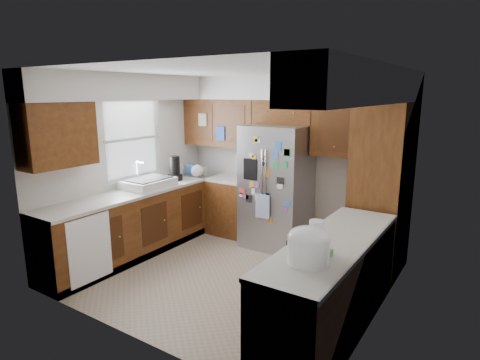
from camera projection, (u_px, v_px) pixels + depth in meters
name	position (u px, v px, depth m)	size (l,w,h in m)	color
floor	(230.00, 274.00, 5.08)	(3.60, 3.60, 0.00)	tan
room_shell	(239.00, 128.00, 5.05)	(3.64, 3.24, 2.52)	silver
left_counter_run	(153.00, 223.00, 5.74)	(1.36, 3.20, 0.92)	#45200D
right_counter_run	(332.00, 290.00, 3.80)	(0.63, 2.25, 0.92)	#45200D
pantry	(381.00, 189.00, 4.99)	(0.60, 0.90, 2.15)	#45200D
fridge	(277.00, 187.00, 5.87)	(0.90, 0.79, 1.80)	#939398
bridge_cabinet	(285.00, 112.00, 5.83)	(0.96, 0.34, 0.35)	#45200D
fridge_top_items	(287.00, 92.00, 5.74)	(0.79, 0.30, 0.26)	#26519F
sink_assembly	(148.00, 183.00, 5.75)	(0.52, 0.70, 0.37)	white
left_counter_clutter	(185.00, 170.00, 6.36)	(0.39, 0.88, 0.38)	black
rice_cooker	(309.00, 244.00, 3.17)	(0.35, 0.34, 0.30)	white
paper_towel	(316.00, 236.00, 3.41)	(0.12, 0.12, 0.28)	white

